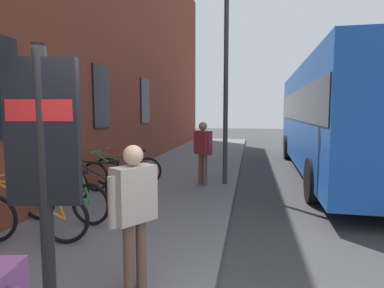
# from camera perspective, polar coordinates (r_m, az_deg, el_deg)

# --- Properties ---
(ground) EXTENTS (60.00, 60.00, 0.00)m
(ground) POSITION_cam_1_polar(r_m,az_deg,el_deg) (8.65, 14.48, -7.93)
(ground) COLOR #38383A
(sidewalk_pavement) EXTENTS (24.00, 3.50, 0.12)m
(sidewalk_pavement) POSITION_cam_1_polar(r_m,az_deg,el_deg) (10.78, -1.07, -4.70)
(sidewalk_pavement) COLOR slate
(sidewalk_pavement) RESTS_ON ground
(station_facade) EXTENTS (22.00, 0.65, 9.33)m
(station_facade) POSITION_cam_1_polar(r_m,az_deg,el_deg) (12.40, -9.96, 17.99)
(station_facade) COLOR brown
(station_facade) RESTS_ON ground
(bicycle_end_of_row) EXTENTS (0.48, 1.76, 0.97)m
(bicycle_end_of_row) POSITION_cam_1_polar(r_m,az_deg,el_deg) (5.31, -26.75, -11.44)
(bicycle_end_of_row) COLOR black
(bicycle_end_of_row) RESTS_ON sidewalk_pavement
(bicycle_under_window) EXTENTS (0.48, 1.77, 0.97)m
(bicycle_under_window) POSITION_cam_1_polar(r_m,az_deg,el_deg) (6.02, -21.69, -9.23)
(bicycle_under_window) COLOR black
(bicycle_under_window) RESTS_ON sidewalk_pavement
(bicycle_far_end) EXTENTS (0.48, 1.77, 0.97)m
(bicycle_far_end) POSITION_cam_1_polar(r_m,az_deg,el_deg) (6.88, -16.37, -7.19)
(bicycle_far_end) COLOR black
(bicycle_far_end) RESTS_ON sidewalk_pavement
(bicycle_by_door) EXTENTS (0.48, 1.77, 0.97)m
(bicycle_by_door) POSITION_cam_1_polar(r_m,az_deg,el_deg) (7.78, -13.49, -5.60)
(bicycle_by_door) COLOR black
(bicycle_by_door) RESTS_ON sidewalk_pavement
(bicycle_mid_rack) EXTENTS (0.55, 1.74, 0.97)m
(bicycle_mid_rack) POSITION_cam_1_polar(r_m,az_deg,el_deg) (8.53, -11.29, -4.55)
(bicycle_mid_rack) COLOR black
(bicycle_mid_rack) RESTS_ON sidewalk_pavement
(transit_info_sign) EXTENTS (0.17, 0.56, 2.40)m
(transit_info_sign) POSITION_cam_1_polar(r_m,az_deg,el_deg) (2.67, -24.74, -1.40)
(transit_info_sign) COLOR black
(transit_info_sign) RESTS_ON sidewalk_pavement
(city_bus) EXTENTS (10.56, 2.84, 3.35)m
(city_bus) POSITION_cam_1_polar(r_m,az_deg,el_deg) (11.04, 24.31, 4.74)
(city_bus) COLOR #1951B2
(city_bus) RESTS_ON ground
(pedestrian_crossing_street) EXTENTS (0.48, 0.51, 1.63)m
(pedestrian_crossing_street) POSITION_cam_1_polar(r_m,az_deg,el_deg) (8.32, 1.93, -0.47)
(pedestrian_crossing_street) COLOR brown
(pedestrian_crossing_street) RESTS_ON sidewalk_pavement
(pedestrian_near_bus) EXTENTS (0.51, 0.44, 1.57)m
(pedestrian_near_bus) POSITION_cam_1_polar(r_m,az_deg,el_deg) (3.45, -10.20, -10.30)
(pedestrian_near_bus) COLOR brown
(pedestrian_near_bus) RESTS_ON sidewalk_pavement
(street_lamp) EXTENTS (0.28, 0.28, 5.50)m
(street_lamp) POSITION_cam_1_polar(r_m,az_deg,el_deg) (8.54, 6.04, 14.74)
(street_lamp) COLOR #333338
(street_lamp) RESTS_ON sidewalk_pavement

